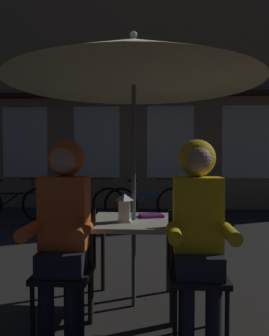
{
  "coord_description": "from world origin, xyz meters",
  "views": [
    {
      "loc": [
        0.17,
        -2.75,
        1.29
      ],
      "look_at": [
        0.0,
        0.11,
        1.17
      ],
      "focal_mm": 35.14,
      "sensor_mm": 36.0,
      "label": 1
    }
  ],
  "objects_px": {
    "book": "(151,216)",
    "bicycle_nearest": "(12,204)",
    "bicycle_second": "(83,203)",
    "lantern": "(124,207)",
    "person_left_hooded": "(64,216)",
    "cafe_table": "(134,232)",
    "patio_umbrella": "(134,62)",
    "chair_left": "(66,262)",
    "bicycle_third": "(147,203)",
    "person_right_hooded": "(198,217)",
    "chair_right": "(196,265)"
  },
  "relations": [
    {
      "from": "book",
      "to": "bicycle_nearest",
      "type": "bearing_deg",
      "value": 113.56
    },
    {
      "from": "bicycle_nearest",
      "to": "bicycle_second",
      "type": "bearing_deg",
      "value": 6.52
    },
    {
      "from": "lantern",
      "to": "person_left_hooded",
      "type": "relative_size",
      "value": 0.17
    },
    {
      "from": "cafe_table",
      "to": "patio_umbrella",
      "type": "distance_m",
      "value": 1.42
    },
    {
      "from": "person_left_hooded",
      "to": "bicycle_nearest",
      "type": "relative_size",
      "value": 0.84
    },
    {
      "from": "chair_left",
      "to": "bicycle_third",
      "type": "relative_size",
      "value": 0.52
    },
    {
      "from": "cafe_table",
      "to": "bicycle_second",
      "type": "xyz_separation_m",
      "value": [
        -1.22,
        3.58,
        -0.29
      ]
    },
    {
      "from": "cafe_table",
      "to": "person_right_hooded",
      "type": "relative_size",
      "value": 0.53
    },
    {
      "from": "cafe_table",
      "to": "person_right_hooded",
      "type": "height_order",
      "value": "person_right_hooded"
    },
    {
      "from": "chair_right",
      "to": "person_right_hooded",
      "type": "bearing_deg",
      "value": -90.0
    },
    {
      "from": "patio_umbrella",
      "to": "book",
      "type": "relative_size",
      "value": 11.55
    },
    {
      "from": "chair_left",
      "to": "book",
      "type": "distance_m",
      "value": 0.85
    },
    {
      "from": "lantern",
      "to": "person_left_hooded",
      "type": "xyz_separation_m",
      "value": [
        -0.41,
        -0.34,
        -0.01
      ]
    },
    {
      "from": "chair_left",
      "to": "bicycle_nearest",
      "type": "distance_m",
      "value": 4.34
    },
    {
      "from": "cafe_table",
      "to": "lantern",
      "type": "xyz_separation_m",
      "value": [
        -0.07,
        -0.08,
        0.22
      ]
    },
    {
      "from": "bicycle_second",
      "to": "person_right_hooded",
      "type": "bearing_deg",
      "value": -66.99
    },
    {
      "from": "chair_right",
      "to": "bicycle_nearest",
      "type": "height_order",
      "value": "chair_right"
    },
    {
      "from": "bicycle_second",
      "to": "chair_right",
      "type": "bearing_deg",
      "value": -66.69
    },
    {
      "from": "chair_right",
      "to": "bicycle_nearest",
      "type": "xyz_separation_m",
      "value": [
        -3.06,
        3.8,
        -0.14
      ]
    },
    {
      "from": "cafe_table",
      "to": "patio_umbrella",
      "type": "bearing_deg",
      "value": 0.0
    },
    {
      "from": "cafe_table",
      "to": "lantern",
      "type": "relative_size",
      "value": 3.2
    },
    {
      "from": "person_right_hooded",
      "to": "bicycle_nearest",
      "type": "height_order",
      "value": "person_right_hooded"
    },
    {
      "from": "bicycle_second",
      "to": "book",
      "type": "distance_m",
      "value": 3.73
    },
    {
      "from": "bicycle_third",
      "to": "book",
      "type": "xyz_separation_m",
      "value": [
        0.11,
        -3.49,
        0.41
      ]
    },
    {
      "from": "person_right_hooded",
      "to": "book",
      "type": "height_order",
      "value": "person_right_hooded"
    },
    {
      "from": "patio_umbrella",
      "to": "bicycle_third",
      "type": "xyz_separation_m",
      "value": [
        0.04,
        3.63,
        -1.71
      ]
    },
    {
      "from": "patio_umbrella",
      "to": "chair_right",
      "type": "xyz_separation_m",
      "value": [
        0.48,
        -0.37,
        -1.57
      ]
    },
    {
      "from": "chair_right",
      "to": "book",
      "type": "distance_m",
      "value": 0.66
    },
    {
      "from": "patio_umbrella",
      "to": "bicycle_nearest",
      "type": "xyz_separation_m",
      "value": [
        -2.58,
        3.43,
        -1.71
      ]
    },
    {
      "from": "patio_umbrella",
      "to": "lantern",
      "type": "xyz_separation_m",
      "value": [
        -0.07,
        -0.08,
        -1.2
      ]
    },
    {
      "from": "person_right_hooded",
      "to": "bicycle_third",
      "type": "xyz_separation_m",
      "value": [
        -0.44,
        4.05,
        -0.5
      ]
    },
    {
      "from": "chair_left",
      "to": "chair_right",
      "type": "height_order",
      "value": "same"
    },
    {
      "from": "bicycle_third",
      "to": "lantern",
      "type": "bearing_deg",
      "value": -91.65
    },
    {
      "from": "chair_right",
      "to": "lantern",
      "type": "bearing_deg",
      "value": 152.63
    },
    {
      "from": "patio_umbrella",
      "to": "bicycle_second",
      "type": "bearing_deg",
      "value": 108.84
    },
    {
      "from": "book",
      "to": "patio_umbrella",
      "type": "bearing_deg",
      "value": -152.96
    },
    {
      "from": "lantern",
      "to": "person_right_hooded",
      "type": "height_order",
      "value": "person_right_hooded"
    },
    {
      "from": "patio_umbrella",
      "to": "bicycle_second",
      "type": "height_order",
      "value": "patio_umbrella"
    },
    {
      "from": "cafe_table",
      "to": "chair_left",
      "type": "bearing_deg",
      "value": -142.45
    },
    {
      "from": "patio_umbrella",
      "to": "bicycle_nearest",
      "type": "bearing_deg",
      "value": 126.95
    },
    {
      "from": "bicycle_second",
      "to": "person_left_hooded",
      "type": "bearing_deg",
      "value": -79.51
    },
    {
      "from": "lantern",
      "to": "cafe_table",
      "type": "bearing_deg",
      "value": 49.57
    },
    {
      "from": "bicycle_second",
      "to": "bicycle_nearest",
      "type": "bearing_deg",
      "value": -173.48
    },
    {
      "from": "patio_umbrella",
      "to": "chair_right",
      "type": "height_order",
      "value": "patio_umbrella"
    },
    {
      "from": "bicycle_second",
      "to": "book",
      "type": "xyz_separation_m",
      "value": [
        1.37,
        -3.44,
        0.41
      ]
    },
    {
      "from": "chair_left",
      "to": "chair_right",
      "type": "bearing_deg",
      "value": 0.0
    },
    {
      "from": "bicycle_nearest",
      "to": "bicycle_third",
      "type": "relative_size",
      "value": 1.0
    },
    {
      "from": "lantern",
      "to": "person_right_hooded",
      "type": "distance_m",
      "value": 0.65
    },
    {
      "from": "bicycle_nearest",
      "to": "person_left_hooded",
      "type": "bearing_deg",
      "value": -61.43
    },
    {
      "from": "chair_left",
      "to": "bicycle_third",
      "type": "height_order",
      "value": "chair_left"
    }
  ]
}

